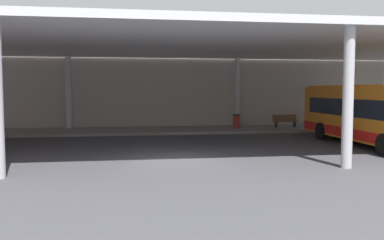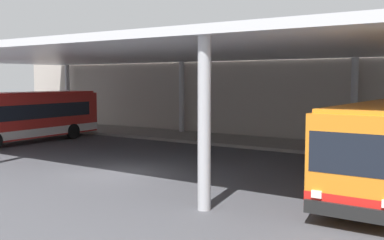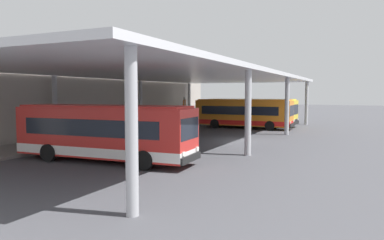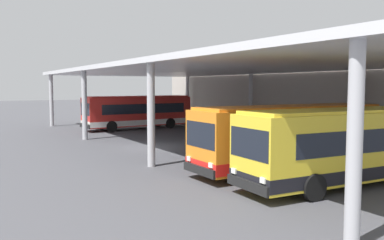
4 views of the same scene
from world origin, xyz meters
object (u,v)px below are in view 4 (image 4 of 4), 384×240
Objects in this scene: bus_nearest_bay at (138,112)px; bus_middle_bay at (351,145)px; bus_second_bay at (292,137)px; trash_bin at (335,136)px; bench_waiting at (384,142)px.

bus_middle_bay is (25.51, -1.02, 0.00)m from bus_nearest_bay.
bus_second_bay is at bearing -2.95° from bus_nearest_bay.
trash_bin is at bearing 119.16° from bus_second_bay.
bus_second_bay is at bearing -60.84° from trash_bin.
bus_nearest_bay is 1.01× the size of bus_second_bay.
bus_middle_bay is at bearing -62.37° from bench_waiting.
bench_waiting is 3.70m from trash_bin.
bench_waiting is (-1.13, 8.80, -0.99)m from bus_second_bay.
bus_middle_bay is 5.90× the size of bench_waiting.
bus_nearest_bay is 5.92× the size of bench_waiting.
bus_nearest_bay is at bearing 177.05° from bus_second_bay.
bench_waiting is at bearing 117.63° from bus_middle_bay.
bus_middle_bay is 9.85m from bench_waiting.
bus_middle_bay is at bearing -46.04° from trash_bin.
trash_bin is at bearing 133.96° from bus_middle_bay.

